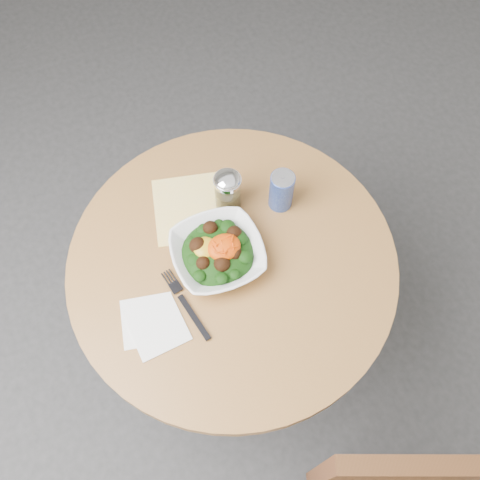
# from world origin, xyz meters

# --- Properties ---
(ground) EXTENTS (6.00, 6.00, 0.00)m
(ground) POSITION_xyz_m (0.00, 0.00, 0.00)
(ground) COLOR #2F2F32
(ground) RESTS_ON ground
(table) EXTENTS (0.90, 0.90, 0.75)m
(table) POSITION_xyz_m (0.00, 0.00, 0.55)
(table) COLOR black
(table) RESTS_ON ground
(cloth_napkin) EXTENTS (0.29, 0.28, 0.00)m
(cloth_napkin) POSITION_xyz_m (-0.02, 0.19, 0.75)
(cloth_napkin) COLOR #F0B20C
(cloth_napkin) RESTS_ON table
(paper_napkins) EXTENTS (0.17, 0.18, 0.00)m
(paper_napkins) POSITION_xyz_m (-0.26, -0.08, 0.75)
(paper_napkins) COLOR white
(paper_napkins) RESTS_ON table
(salad_bowl) EXTENTS (0.26, 0.26, 0.09)m
(salad_bowl) POSITION_xyz_m (-0.03, 0.02, 0.78)
(salad_bowl) COLOR white
(salad_bowl) RESTS_ON table
(fork) EXTENTS (0.05, 0.22, 0.00)m
(fork) POSITION_xyz_m (-0.16, -0.06, 0.76)
(fork) COLOR black
(fork) RESTS_ON table
(spice_shaker) EXTENTS (0.08, 0.08, 0.14)m
(spice_shaker) POSITION_xyz_m (0.06, 0.17, 0.82)
(spice_shaker) COLOR silver
(spice_shaker) RESTS_ON table
(beverage_can) EXTENTS (0.07, 0.07, 0.13)m
(beverage_can) POSITION_xyz_m (0.20, 0.11, 0.81)
(beverage_can) COLOR navy
(beverage_can) RESTS_ON table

